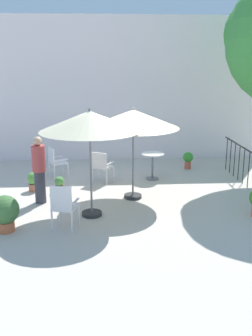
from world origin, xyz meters
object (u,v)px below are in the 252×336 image
object	(u,v)px
cafe_table_0	(153,161)
standing_person	(39,169)
potted_plant_0	(5,212)
patio_chair_0	(56,160)
patio_chair_1	(102,165)
patio_umbrella_1	(133,119)
potted_plant_3	(188,159)
patio_chair_2	(64,204)
patio_umbrella_0	(90,122)
potted_plant_1	(60,184)
potted_plant_4	(34,181)

from	to	relation	value
cafe_table_0	standing_person	world-z (taller)	standing_person
cafe_table_0	potted_plant_0	world-z (taller)	cafe_table_0
patio_chair_0	standing_person	xyz separation A→B (m)	(-0.16, -2.03, 0.30)
potted_plant_0	patio_chair_1	bearing A→B (deg)	58.16
patio_umbrella_1	standing_person	xyz separation A→B (m)	(-2.24, -0.18, -1.14)
standing_person	potted_plant_3	bearing A→B (deg)	33.56
cafe_table_0	potted_plant_3	distance (m)	1.66
patio_chair_2	standing_person	bearing A→B (deg)	113.36
patio_umbrella_1	standing_person	world-z (taller)	patio_umbrella_1
patio_umbrella_0	potted_plant_1	distance (m)	2.61
patio_chair_2	potted_plant_1	distance (m)	2.40
potted_plant_0	potted_plant_3	bearing A→B (deg)	43.35
patio_umbrella_1	cafe_table_0	xyz separation A→B (m)	(0.70, 1.56, -1.44)
cafe_table_0	potted_plant_1	xyz separation A→B (m)	(-2.56, -1.02, -0.30)
patio_chair_0	potted_plant_3	world-z (taller)	patio_chair_0
patio_umbrella_0	potted_plant_3	distance (m)	5.05
patio_umbrella_1	patio_chair_2	bearing A→B (deg)	-130.26
patio_umbrella_1	patio_chair_0	bearing A→B (deg)	138.40
potted_plant_3	standing_person	world-z (taller)	standing_person
patio_umbrella_1	potted_plant_1	world-z (taller)	patio_umbrella_1
potted_plant_4	standing_person	bearing A→B (deg)	-71.71
patio_chair_2	potted_plant_0	size ratio (longest dim) A/B	1.29
patio_chair_1	standing_person	xyz separation A→B (m)	(-1.48, -1.51, 0.32)
patio_umbrella_1	potted_plant_0	xyz separation A→B (m)	(-2.71, -1.80, -1.55)
patio_umbrella_0	patio_umbrella_1	world-z (taller)	patio_umbrella_0
cafe_table_0	patio_chair_2	world-z (taller)	patio_chair_2
potted_plant_0	potted_plant_3	world-z (taller)	potted_plant_0
potted_plant_3	patio_chair_2	bearing A→B (deg)	-128.35
potted_plant_0	patio_chair_0	bearing A→B (deg)	80.34
patio_chair_1	patio_chair_2	xyz separation A→B (m)	(-0.78, -3.14, 0.04)
patio_chair_2	potted_plant_4	bearing A→B (deg)	111.59
patio_chair_2	patio_chair_0	bearing A→B (deg)	98.49
cafe_table_0	potted_plant_3	size ratio (longest dim) A/B	1.43
potted_plant_3	standing_person	size ratio (longest dim) A/B	0.33
potted_plant_1	potted_plant_3	world-z (taller)	potted_plant_3
patio_umbrella_0	patio_chair_1	distance (m)	2.89
patio_chair_1	patio_chair_2	size ratio (longest dim) A/B	0.92
patio_chair_0	potted_plant_0	bearing A→B (deg)	-99.66
potted_plant_3	standing_person	distance (m)	5.07
cafe_table_0	patio_chair_2	size ratio (longest dim) A/B	0.79
patio_umbrella_0	potted_plant_4	distance (m)	2.98
cafe_table_0	patio_chair_0	world-z (taller)	patio_chair_0
patio_umbrella_1	patio_chair_0	world-z (taller)	patio_umbrella_1
patio_chair_0	patio_chair_2	distance (m)	3.71
patio_umbrella_1	standing_person	distance (m)	2.52
potted_plant_4	potted_plant_3	bearing A→B (deg)	22.70
patio_chair_0	patio_chair_2	size ratio (longest dim) A/B	0.94
patio_umbrella_0	patio_chair_2	world-z (taller)	patio_umbrella_0
patio_chair_0	potted_plant_4	distance (m)	1.24
patio_chair_1	potted_plant_1	distance (m)	1.38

